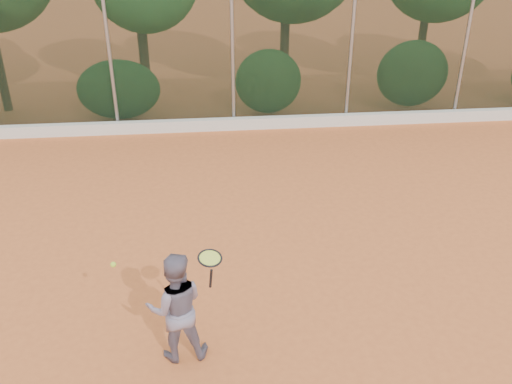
{
  "coord_description": "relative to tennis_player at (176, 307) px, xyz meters",
  "views": [
    {
      "loc": [
        -0.79,
        -7.08,
        5.63
      ],
      "look_at": [
        0.0,
        1.0,
        1.25
      ],
      "focal_mm": 40.0,
      "sensor_mm": 36.0,
      "label": 1
    }
  ],
  "objects": [
    {
      "name": "ground",
      "position": [
        1.26,
        1.21,
        -0.8
      ],
      "size": [
        80.0,
        80.0,
        0.0
      ],
      "primitive_type": "plane",
      "color": "#C7632E",
      "rests_on": "ground"
    },
    {
      "name": "concrete_curb",
      "position": [
        1.26,
        8.03,
        -0.65
      ],
      "size": [
        24.0,
        0.2,
        0.3
      ],
      "primitive_type": "cube",
      "color": "beige",
      "rests_on": "ground"
    },
    {
      "name": "tennis_player",
      "position": [
        0.0,
        0.0,
        0.0
      ],
      "size": [
        0.82,
        0.66,
        1.61
      ],
      "primitive_type": "imported",
      "rotation": [
        0.0,
        0.0,
        3.22
      ],
      "color": "slate",
      "rests_on": "ground"
    },
    {
      "name": "chainlink_fence",
      "position": [
        1.26,
        8.21,
        1.06
      ],
      "size": [
        24.09,
        0.09,
        3.5
      ],
      "color": "black",
      "rests_on": "ground"
    },
    {
      "name": "tennis_racket",
      "position": [
        0.47,
        -0.19,
        0.84
      ],
      "size": [
        0.39,
        0.39,
        0.55
      ],
      "color": "black",
      "rests_on": "ground"
    },
    {
      "name": "tennis_ball_in_flight",
      "position": [
        -0.75,
        0.15,
        0.62
      ],
      "size": [
        0.07,
        0.07,
        0.07
      ],
      "color": "#B6DC32",
      "rests_on": "ground"
    }
  ]
}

